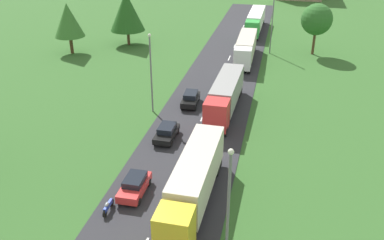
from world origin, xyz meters
name	(u,v)px	position (x,y,z in m)	size (l,w,h in m)	color
road	(190,146)	(0.00, 24.50, 0.03)	(10.00, 140.00, 0.06)	#2B2B30
lane_marking_centre	(180,168)	(0.00, 20.45, 0.07)	(0.16, 121.01, 0.01)	white
truck_lead	(194,181)	(2.32, 15.68, 2.23)	(2.68, 13.09, 3.79)	yellow
truck_second	(225,94)	(2.16, 33.13, 2.15)	(2.75, 12.90, 3.59)	red
truck_third	(246,47)	(2.53, 51.90, 2.08)	(2.72, 12.71, 3.46)	white
truck_fourth	(256,20)	(2.49, 69.90, 2.07)	(2.60, 14.85, 3.44)	green
car_second	(135,185)	(-2.66, 15.94, 0.85)	(1.78, 3.97, 1.51)	red
car_third	(167,132)	(-2.58, 25.33, 0.82)	(1.84, 3.97, 1.44)	black
car_fourth	(191,99)	(-2.05, 33.97, 0.86)	(1.93, 4.07, 1.55)	black
motorcycle_courier	(108,206)	(-3.89, 13.29, 0.54)	(0.28, 1.94, 0.91)	black
lamppost_lead	(228,210)	(5.80, 9.16, 5.12)	(0.36, 0.36, 9.26)	slate
lamppost_second	(151,70)	(-5.94, 31.41, 5.04)	(0.36, 0.36, 9.10)	slate
lamppost_third	(272,23)	(6.02, 56.45, 4.92)	(0.36, 0.36, 8.88)	slate
tree_birch	(68,20)	(-25.21, 49.64, 5.34)	(4.73, 4.73, 7.97)	#513823
tree_maple	(127,11)	(-17.94, 56.20, 5.68)	(5.80, 5.80, 8.89)	#513823
tree_elm	(317,19)	(12.76, 57.52, 5.56)	(4.85, 4.85, 8.01)	#513823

